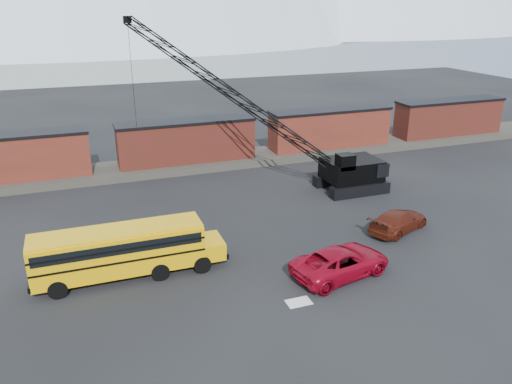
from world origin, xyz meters
TOP-DOWN VIEW (x-y plane):
  - ground at (0.00, 0.00)m, footprint 160.00×160.00m
  - gravel_berm at (0.00, 22.00)m, footprint 120.00×5.00m
  - boxcar_west_near at (-16.00, 22.00)m, footprint 13.70×3.10m
  - boxcar_mid at (0.00, 22.00)m, footprint 13.70×3.10m
  - boxcar_east_near at (16.00, 22.00)m, footprint 13.70×3.10m
  - boxcar_east_far at (32.00, 22.00)m, footprint 13.70×3.10m
  - snow_patch at (0.50, -4.00)m, footprint 1.40×0.90m
  - school_bus at (-8.22, 2.21)m, footprint 11.65×2.65m
  - red_pickup at (4.16, -2.11)m, footprint 6.89×4.22m
  - maroon_suv at (11.23, 2.08)m, footprint 5.80×4.05m
  - crawler_crane at (2.85, 15.85)m, footprint 20.45×12.56m

SIDE VIEW (x-z plane):
  - ground at x=0.00m, z-range 0.00..0.00m
  - snow_patch at x=0.50m, z-range 0.00..0.02m
  - gravel_berm at x=0.00m, z-range 0.00..0.70m
  - maroon_suv at x=11.23m, z-range 0.00..1.56m
  - red_pickup at x=4.16m, z-range 0.00..1.78m
  - school_bus at x=-8.22m, z-range 0.20..3.39m
  - boxcar_west_near at x=-16.00m, z-range 0.68..4.85m
  - boxcar_mid at x=0.00m, z-range 0.68..4.85m
  - boxcar_east_near at x=16.00m, z-range 0.68..4.85m
  - boxcar_east_far at x=32.00m, z-range 0.68..4.85m
  - crawler_crane at x=2.85m, z-range 0.90..15.70m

